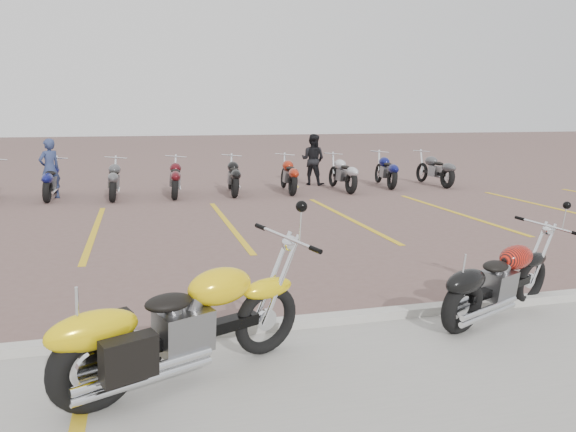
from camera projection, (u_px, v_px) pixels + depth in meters
name	position (u px, v px, depth m)	size (l,w,h in m)	color
ground	(271.00, 277.00, 8.12)	(100.00, 100.00, 0.00)	brown
curb	(311.00, 322.00, 6.20)	(60.00, 0.18, 0.12)	#ADAAA3
parking_stripes	(228.00, 224.00, 11.92)	(38.00, 5.50, 0.01)	gold
yellow_cruiser	(180.00, 329.00, 4.86)	(2.26, 1.11, 0.99)	black
flame_cruiser	(494.00, 284.00, 6.38)	(1.91, 0.96, 0.84)	black
person_a	(50.00, 169.00, 15.23)	(0.60, 0.39, 1.64)	navy
person_b	(313.00, 160.00, 18.14)	(0.80, 0.62, 1.65)	black
bg_bike_row	(173.00, 176.00, 15.91)	(17.24, 2.03, 1.10)	black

